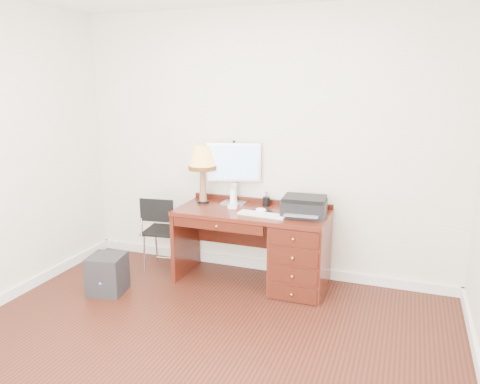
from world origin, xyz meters
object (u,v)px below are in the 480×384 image
at_px(monitor, 235,166).
at_px(equipment_box, 107,274).
at_px(printer, 304,206).
at_px(chair, 161,226).
at_px(leg_lamp, 202,162).
at_px(phone, 233,203).
at_px(desk, 283,247).

xyz_separation_m(monitor, equipment_box, (-0.96, -0.93, -0.96)).
xyz_separation_m(printer, chair, (-1.50, -0.09, -0.34)).
xyz_separation_m(leg_lamp, equipment_box, (-0.65, -0.82, -1.00)).
distance_m(printer, phone, 0.73).
bearing_deg(equipment_box, chair, 58.37).
bearing_deg(monitor, equipment_box, -152.22).
bearing_deg(printer, monitor, 161.35).
distance_m(printer, chair, 1.54).
xyz_separation_m(monitor, chair, (-0.72, -0.30, -0.64)).
relative_size(monitor, equipment_box, 1.69).
xyz_separation_m(desk, monitor, (-0.58, 0.22, 0.73)).
bearing_deg(desk, leg_lamp, 173.25).
bearing_deg(leg_lamp, equipment_box, -128.42).
bearing_deg(equipment_box, leg_lamp, 40.99).
bearing_deg(monitor, chair, -173.57).
relative_size(leg_lamp, equipment_box, 1.60).
height_order(printer, equipment_box, printer).
bearing_deg(monitor, leg_lamp, -176.50).
bearing_deg(equipment_box, printer, 11.99).
bearing_deg(chair, desk, -4.28).
height_order(desk, printer, printer).
relative_size(leg_lamp, chair, 0.72).
bearing_deg(monitor, desk, -36.78).
distance_m(chair, equipment_box, 0.74).
height_order(monitor, equipment_box, monitor).
distance_m(leg_lamp, phone, 0.53).
distance_m(printer, leg_lamp, 1.15).
height_order(printer, phone, phone).
height_order(printer, chair, printer).
height_order(monitor, leg_lamp, monitor).
relative_size(desk, equipment_box, 4.03).
xyz_separation_m(monitor, phone, (0.05, -0.19, -0.34)).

